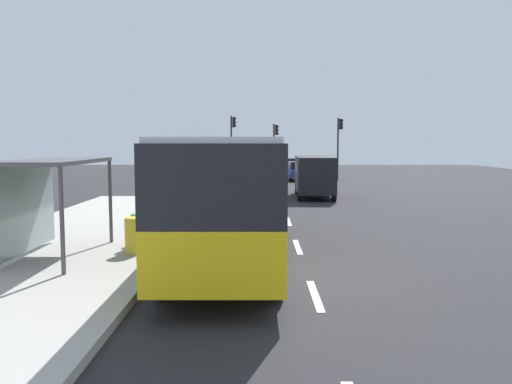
# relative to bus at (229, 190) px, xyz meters

# --- Properties ---
(ground_plane) EXTENTS (56.00, 92.00, 0.04)m
(ground_plane) POSITION_rel_bus_xyz_m (1.71, 11.43, -1.86)
(ground_plane) COLOR #262628
(sidewalk_platform) EXTENTS (6.20, 30.00, 0.18)m
(sidewalk_platform) POSITION_rel_bus_xyz_m (-4.69, -0.57, -1.75)
(sidewalk_platform) COLOR #ADAAA3
(sidewalk_platform) RESTS_ON ground
(lane_stripe_seg_1) EXTENTS (0.16, 2.20, 0.01)m
(lane_stripe_seg_1) POSITION_rel_bus_xyz_m (1.96, -3.57, -1.84)
(lane_stripe_seg_1) COLOR silver
(lane_stripe_seg_1) RESTS_ON ground
(lane_stripe_seg_2) EXTENTS (0.16, 2.20, 0.01)m
(lane_stripe_seg_2) POSITION_rel_bus_xyz_m (1.96, 1.43, -1.84)
(lane_stripe_seg_2) COLOR silver
(lane_stripe_seg_2) RESTS_ON ground
(lane_stripe_seg_3) EXTENTS (0.16, 2.20, 0.01)m
(lane_stripe_seg_3) POSITION_rel_bus_xyz_m (1.96, 6.43, -1.84)
(lane_stripe_seg_3) COLOR silver
(lane_stripe_seg_3) RESTS_ON ground
(lane_stripe_seg_4) EXTENTS (0.16, 2.20, 0.01)m
(lane_stripe_seg_4) POSITION_rel_bus_xyz_m (1.96, 11.43, -1.84)
(lane_stripe_seg_4) COLOR silver
(lane_stripe_seg_4) RESTS_ON ground
(lane_stripe_seg_5) EXTENTS (0.16, 2.20, 0.01)m
(lane_stripe_seg_5) POSITION_rel_bus_xyz_m (1.96, 16.43, -1.84)
(lane_stripe_seg_5) COLOR silver
(lane_stripe_seg_5) RESTS_ON ground
(lane_stripe_seg_6) EXTENTS (0.16, 2.20, 0.01)m
(lane_stripe_seg_6) POSITION_rel_bus_xyz_m (1.96, 21.43, -1.84)
(lane_stripe_seg_6) COLOR silver
(lane_stripe_seg_6) RESTS_ON ground
(lane_stripe_seg_7) EXTENTS (0.16, 2.20, 0.01)m
(lane_stripe_seg_7) POSITION_rel_bus_xyz_m (1.96, 26.43, -1.84)
(lane_stripe_seg_7) COLOR silver
(lane_stripe_seg_7) RESTS_ON ground
(bus) EXTENTS (2.58, 11.02, 3.21)m
(bus) POSITION_rel_bus_xyz_m (0.00, 0.00, 0.00)
(bus) COLOR yellow
(bus) RESTS_ON ground
(white_van) EXTENTS (2.18, 5.26, 2.30)m
(white_van) POSITION_rel_bus_xyz_m (3.91, 15.59, -0.50)
(white_van) COLOR black
(white_van) RESTS_ON ground
(sedan_near) EXTENTS (2.00, 4.48, 1.52)m
(sedan_near) POSITION_rel_bus_xyz_m (4.01, 28.84, -1.05)
(sedan_near) COLOR navy
(sedan_near) RESTS_ON ground
(sedan_far) EXTENTS (1.87, 4.41, 1.52)m
(sedan_far) POSITION_rel_bus_xyz_m (4.01, 36.97, -1.05)
(sedan_far) COLOR navy
(sedan_far) RESTS_ON ground
(recycling_bin_yellow) EXTENTS (0.52, 0.52, 0.95)m
(recycling_bin_yellow) POSITION_rel_bus_xyz_m (-2.49, -0.27, -1.19)
(recycling_bin_yellow) COLOR yellow
(recycling_bin_yellow) RESTS_ON sidewalk_platform
(recycling_bin_green) EXTENTS (0.52, 0.52, 0.95)m
(recycling_bin_green) POSITION_rel_bus_xyz_m (-2.49, 0.43, -1.19)
(recycling_bin_green) COLOR green
(recycling_bin_green) RESTS_ON sidewalk_platform
(recycling_bin_red) EXTENTS (0.52, 0.52, 0.95)m
(recycling_bin_red) POSITION_rel_bus_xyz_m (-2.49, 1.13, -1.19)
(recycling_bin_red) COLOR red
(recycling_bin_red) RESTS_ON sidewalk_platform
(traffic_light_near_side) EXTENTS (0.49, 0.28, 5.02)m
(traffic_light_near_side) POSITION_rel_bus_xyz_m (7.21, 28.50, 1.50)
(traffic_light_near_side) COLOR #2D2D2D
(traffic_light_near_side) RESTS_ON ground
(traffic_light_far_side) EXTENTS (0.49, 0.28, 5.21)m
(traffic_light_far_side) POSITION_rel_bus_xyz_m (-1.39, 29.30, 1.61)
(traffic_light_far_side) COLOR #2D2D2D
(traffic_light_far_side) RESTS_ON ground
(traffic_light_median) EXTENTS (0.49, 0.28, 4.60)m
(traffic_light_median) POSITION_rel_bus_xyz_m (2.12, 30.10, 1.23)
(traffic_light_median) COLOR #2D2D2D
(traffic_light_median) RESTS_ON ground
(bus_shelter) EXTENTS (1.80, 4.00, 2.50)m
(bus_shelter) POSITION_rel_bus_xyz_m (-4.70, -0.68, 0.25)
(bus_shelter) COLOR #4C4C51
(bus_shelter) RESTS_ON sidewalk_platform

